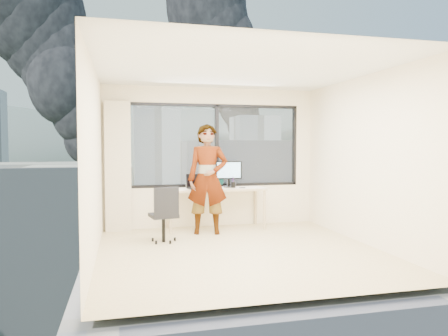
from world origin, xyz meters
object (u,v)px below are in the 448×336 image
object	(u,v)px
monitor	(229,174)
handbag	(217,181)
desk	(216,208)
person	(208,179)
chair	(163,214)
laptop	(198,182)
game_console	(194,185)

from	to	relation	value
monitor	handbag	distance (m)	0.28
desk	person	bearing A→B (deg)	-121.72
person	chair	bearing A→B (deg)	-137.82
laptop	handbag	distance (m)	0.49
game_console	chair	bearing A→B (deg)	-123.33
person	laptop	distance (m)	0.34
person	handbag	xyz separation A→B (m)	(0.30, 0.59, -0.10)
chair	handbag	xyz separation A→B (m)	(1.11, 1.07, 0.40)
chair	laptop	xyz separation A→B (m)	(0.70, 0.79, 0.42)
monitor	game_console	bearing A→B (deg)	171.02
game_console	handbag	distance (m)	0.44
desk	game_console	bearing A→B (deg)	146.74
monitor	person	bearing A→B (deg)	-134.44
laptop	game_console	bearing A→B (deg)	87.35
monitor	game_console	distance (m)	0.67
chair	monitor	distance (m)	1.68
desk	handbag	size ratio (longest dim) A/B	7.13
person	laptop	bearing A→B (deg)	120.31
desk	chair	world-z (taller)	chair
handbag	game_console	bearing A→B (deg)	-170.54
person	game_console	xyz separation A→B (m)	(-0.14, 0.58, -0.16)
chair	laptop	distance (m)	1.13
game_console	laptop	distance (m)	0.28
chair	game_console	bearing A→B (deg)	47.89
monitor	chair	bearing A→B (deg)	-141.57
person	game_console	size ratio (longest dim) A/B	6.25
monitor	laptop	size ratio (longest dim) A/B	1.26
chair	laptop	bearing A→B (deg)	38.62
chair	game_console	world-z (taller)	chair
desk	game_console	distance (m)	0.59
desk	chair	bearing A→B (deg)	-141.14
chair	handbag	bearing A→B (deg)	34.18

